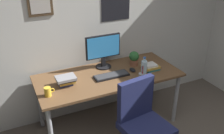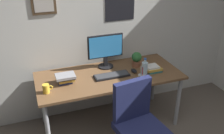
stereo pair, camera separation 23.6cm
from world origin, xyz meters
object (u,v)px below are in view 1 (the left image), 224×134
Objects in this scene: office_chair at (142,120)px; coffee_mug_near at (48,92)px; book_stack_left at (151,67)px; monitor at (103,50)px; keyboard at (111,75)px; pen_cup at (141,77)px; computer_mouse at (133,70)px; water_bottle at (144,68)px; potted_plant at (134,58)px; book_stack_right at (66,80)px.

coffee_mug_near is (-0.84, 0.53, 0.26)m from office_chair.
monitor is at bearing 147.72° from book_stack_left.
pen_cup is at bearing -41.81° from keyboard.
water_bottle is (0.05, -0.17, 0.09)m from computer_mouse.
monitor is 0.36m from keyboard.
computer_mouse is 0.20m from potted_plant.
office_chair is at bearing -113.33° from potted_plant.
pen_cup reaches higher than book_stack_left.
monitor is at bearing 136.51° from computer_mouse.
office_chair is 0.74m from computer_mouse.
water_bottle is at bearing 58.07° from office_chair.
office_chair is at bearing -87.80° from monitor.
water_bottle is 0.22m from book_stack_left.
book_stack_left is (1.32, 0.07, -0.01)m from coffee_mug_near.
book_stack_right reaches higher than book_stack_left.
water_bottle is 1.25× the size of book_stack_left.
pen_cup is (0.27, -0.24, 0.04)m from keyboard.
office_chair is 0.94m from book_stack_right.
monitor is 0.91m from coffee_mug_near.
book_stack_left is at bearing 51.45° from office_chair.
monitor is 2.28× the size of book_stack_left.
office_chair is at bearing -118.82° from pen_cup.
coffee_mug_near is at bearing -177.06° from book_stack_left.
monitor is 1.07× the size of keyboard.
book_stack_left is (0.51, -0.33, -0.20)m from monitor.
coffee_mug_near is 0.55× the size of book_stack_left.
office_chair is at bearing -32.52° from coffee_mug_near.
water_bottle is 1.29× the size of potted_plant.
keyboard is 0.55m from book_stack_right.
monitor is 0.65m from book_stack_right.
book_stack_left is (0.23, -0.06, 0.02)m from computer_mouse.
book_stack_left is 1.09m from book_stack_right.
pen_cup is 0.33m from book_stack_left.
keyboard is at bearing -158.11° from potted_plant.
office_chair is 8.59× the size of coffee_mug_near.
keyboard is (-0.05, 0.64, 0.22)m from office_chair.
office_chair reaches higher than keyboard.
pen_cup is at bearing -134.07° from water_bottle.
computer_mouse is (0.25, 0.66, 0.23)m from office_chair.
book_stack_left is (0.13, -0.20, -0.07)m from potted_plant.
water_bottle is 0.93m from book_stack_right.
book_stack_right reaches higher than coffee_mug_near.
potted_plant is (0.04, 0.32, -0.00)m from water_bottle.
office_chair is 4.75× the size of pen_cup.
coffee_mug_near is at bearing 147.48° from office_chair.
book_stack_right is (-0.95, -0.13, -0.04)m from potted_plant.
computer_mouse is 0.24m from book_stack_left.
office_chair is 2.07× the size of monitor.
water_bottle is at bearing -72.43° from computer_mouse.
book_stack_left is (0.48, 0.60, 0.25)m from office_chair.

